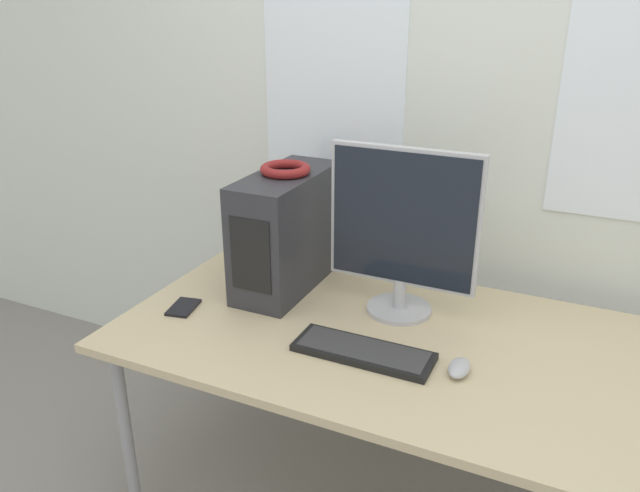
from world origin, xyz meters
TOP-DOWN VIEW (x-y plane):
  - wall_back at (0.00, 1.07)m, footprint 8.00×0.07m
  - desk at (0.00, 0.47)m, footprint 1.90×0.94m
  - pc_tower at (-0.56, 0.66)m, footprint 0.21×0.50m
  - headphones at (-0.56, 0.66)m, footprint 0.17×0.17m
  - monitor_main at (-0.12, 0.63)m, footprint 0.49×0.22m
  - keyboard at (-0.13, 0.32)m, footprint 0.42×0.15m
  - mouse at (0.15, 0.35)m, footprint 0.06×0.11m
  - cell_phone at (-0.79, 0.33)m, footprint 0.10×0.14m

SIDE VIEW (x-z plane):
  - desk at x=0.00m, z-range 0.31..1.02m
  - cell_phone at x=-0.79m, z-range 0.71..0.72m
  - keyboard at x=-0.13m, z-range 0.71..0.73m
  - mouse at x=0.15m, z-range 0.71..0.74m
  - pc_tower at x=-0.56m, z-range 0.71..1.13m
  - monitor_main at x=-0.12m, z-range 0.72..1.29m
  - headphones at x=-0.56m, z-range 1.13..1.16m
  - wall_back at x=0.00m, z-range 0.00..2.70m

